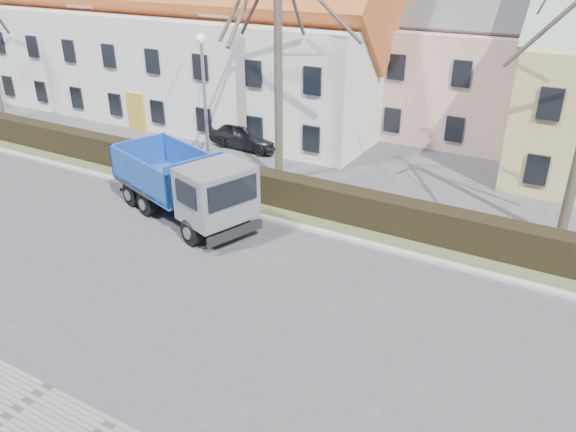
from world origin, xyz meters
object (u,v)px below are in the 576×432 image
Objects in this scene: cart_frame at (120,185)px; parked_car_a at (247,135)px; dump_truck at (179,181)px; streetlight at (205,109)px.

parked_car_a reaches higher than cart_frame.
cart_frame is (-3.85, 0.50, -1.14)m from dump_truck.
dump_truck is 8.48m from parked_car_a.
dump_truck is at bearing -69.91° from streetlight.
cart_frame is 7.83m from parked_car_a.
dump_truck is 1.09× the size of streetlight.
dump_truck is 11.23× the size of cart_frame.
dump_truck is 1.70× the size of parked_car_a.
dump_truck is at bearing -161.12° from parked_car_a.
dump_truck is 4.04m from cart_frame.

